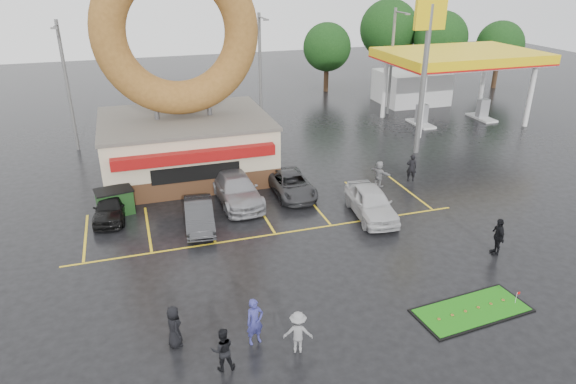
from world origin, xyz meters
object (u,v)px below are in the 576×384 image
object	(u,v)px
car_grey	(291,184)
car_black	(110,206)
car_dgrey	(199,215)
gas_station	(437,72)
streetlight_mid	(260,70)
streetlight_right	(392,60)
car_silver	(236,189)
streetlight_left	(67,84)
person_cameraman	(498,236)
person_blue	(255,322)
car_white	(371,202)
putting_green	(472,310)
shell_sign	(427,46)
donut_shop	(183,105)
dumpster	(115,202)

from	to	relation	value
car_grey	car_black	bearing A→B (deg)	-179.80
car_black	car_dgrey	bearing A→B (deg)	-23.54
gas_station	streetlight_mid	distance (m)	16.04
streetlight_right	car_silver	xyz separation A→B (m)	(-16.98, -14.16, -4.00)
streetlight_left	person_cameraman	xyz separation A→B (m)	(19.20, -21.40, -3.89)
streetlight_mid	person_cameraman	xyz separation A→B (m)	(5.20, -22.40, -3.89)
person_blue	car_white	bearing A→B (deg)	30.08
car_black	person_cameraman	distance (m)	19.32
car_dgrey	putting_green	bearing A→B (deg)	-43.08
car_dgrey	car_white	bearing A→B (deg)	-4.18
car_black	car_white	xyz separation A→B (m)	(13.14, -4.00, 0.13)
shell_sign	car_silver	world-z (taller)	shell_sign
donut_shop	person_cameraman	xyz separation A→B (m)	(12.20, -14.46, -3.57)
car_grey	putting_green	bearing A→B (deg)	-75.09
car_grey	car_white	size ratio (longest dim) A/B	0.98
person_cameraman	car_black	bearing A→B (deg)	-103.44
shell_sign	streetlight_left	xyz separation A→B (m)	(-23.00, 7.92, -2.60)
donut_shop	shell_sign	size ratio (longest dim) A/B	1.27
shell_sign	car_grey	world-z (taller)	shell_sign
donut_shop	person_cameraman	world-z (taller)	donut_shop
streetlight_mid	car_grey	bearing A→B (deg)	-97.57
person_blue	streetlight_left	bearing A→B (deg)	93.31
streetlight_mid	dumpster	distance (m)	17.57
car_grey	dumpster	distance (m)	9.76
donut_shop	streetlight_left	xyz separation A→B (m)	(-7.00, 6.95, 0.32)
person_blue	car_grey	bearing A→B (deg)	53.12
donut_shop	car_white	size ratio (longest dim) A/B	2.91
streetlight_left	car_grey	world-z (taller)	streetlight_left
streetlight_left	shell_sign	bearing A→B (deg)	-18.99
car_black	putting_green	world-z (taller)	car_black
streetlight_right	shell_sign	bearing A→B (deg)	-106.83
streetlight_mid	car_grey	size ratio (longest dim) A/B	1.97
person_cameraman	streetlight_right	bearing A→B (deg)	179.08
car_black	car_dgrey	world-z (taller)	same
gas_station	streetlight_right	bearing A→B (deg)	166.25
streetlight_left	car_silver	distance (m)	15.66
car_black	putting_green	xyz separation A→B (m)	(13.23, -12.67, -0.63)
streetlight_left	car_silver	xyz separation A→B (m)	(9.02, -12.16, -4.00)
streetlight_mid	streetlight_right	size ratio (longest dim) A/B	1.00
shell_sign	car_black	xyz separation A→B (m)	(-20.74, -4.20, -6.72)
car_black	car_silver	distance (m)	6.76
car_grey	car_white	xyz separation A→B (m)	(3.15, -3.95, 0.16)
shell_sign	putting_green	xyz separation A→B (m)	(-7.51, -16.87, -7.34)
person_blue	dumpster	size ratio (longest dim) A/B	0.99
donut_shop	gas_station	bearing A→B (deg)	19.11
streetlight_right	streetlight_left	bearing A→B (deg)	-175.60
car_dgrey	streetlight_mid	bearing A→B (deg)	70.15
gas_station	person_cameraman	xyz separation A→B (m)	(-10.80, -22.42, -2.80)
streetlight_mid	person_blue	world-z (taller)	streetlight_mid
donut_shop	streetlight_mid	xyz separation A→B (m)	(7.00, 7.95, 0.32)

